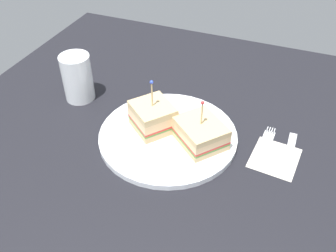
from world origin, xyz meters
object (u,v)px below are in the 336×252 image
(drink_glass, at_px, (78,79))
(fork, at_px, (267,141))
(sandwich_half_front, at_px, (153,117))
(knife, at_px, (290,150))
(sandwich_half_back, at_px, (201,132))
(napkin, at_px, (275,158))
(plate, at_px, (168,136))

(drink_glass, distance_m, fork, 0.44)
(sandwich_half_front, bearing_deg, drink_glass, 166.20)
(sandwich_half_front, bearing_deg, knife, 9.92)
(drink_glass, bearing_deg, sandwich_half_back, -10.04)
(sandwich_half_back, bearing_deg, drink_glass, 169.96)
(napkin, bearing_deg, plate, -174.25)
(napkin, bearing_deg, drink_glass, 175.54)
(plate, height_order, knife, plate)
(drink_glass, xyz_separation_m, fork, (0.44, 0.01, -0.05))
(sandwich_half_back, bearing_deg, knife, 17.00)
(drink_glass, height_order, napkin, drink_glass)
(napkin, bearing_deg, sandwich_half_front, -176.48)
(sandwich_half_back, height_order, napkin, sandwich_half_back)
(fork, distance_m, knife, 0.05)
(drink_glass, bearing_deg, napkin, -4.46)
(plate, height_order, napkin, plate)
(drink_glass, bearing_deg, sandwich_half_front, -13.80)
(fork, bearing_deg, knife, -10.02)
(fork, bearing_deg, sandwich_half_front, -166.00)
(plate, bearing_deg, sandwich_half_front, 170.19)
(knife, bearing_deg, sandwich_half_front, -170.08)
(plate, height_order, drink_glass, drink_glass)
(plate, xyz_separation_m, fork, (0.19, 0.06, -0.00))
(fork, bearing_deg, drink_glass, -179.28)
(plate, height_order, fork, plate)
(plate, bearing_deg, knife, 12.80)
(sandwich_half_front, relative_size, sandwich_half_back, 0.94)
(plate, relative_size, fork, 2.22)
(sandwich_half_front, bearing_deg, sandwich_half_back, -2.29)
(sandwich_half_front, bearing_deg, napkin, 3.52)
(sandwich_half_front, xyz_separation_m, knife, (0.28, 0.05, -0.04))
(napkin, relative_size, knife, 0.76)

